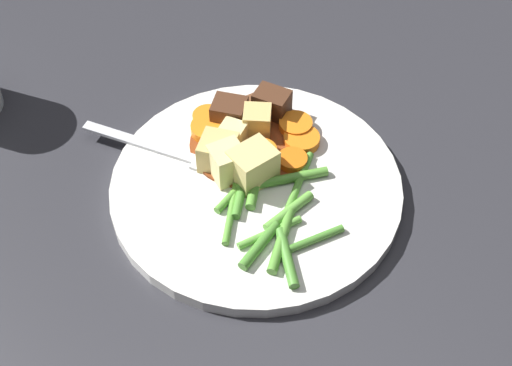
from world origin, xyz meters
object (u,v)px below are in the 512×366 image
object	(u,v)px
dinner_plate	(256,188)
fork	(173,153)
potato_chunk_2	(218,153)
carrot_slice_3	(210,130)
meat_chunk_1	(251,111)
meat_chunk_0	(229,113)
carrot_slice_0	(241,127)
potato_chunk_3	(257,122)
potato_chunk_1	(227,163)
carrot_slice_2	(302,140)
carrot_slice_1	(261,153)
meat_chunk_2	(272,104)
carrot_slice_5	(296,126)
potato_chunk_0	(231,137)
carrot_slice_4	(208,119)
potato_chunk_4	(253,165)
carrot_slice_6	(292,161)

from	to	relation	value
dinner_plate	fork	xyz separation A→B (m)	(0.06, 0.05, 0.01)
dinner_plate	potato_chunk_2	distance (m)	0.05
carrot_slice_3	potato_chunk_2	bearing A→B (deg)	168.13
meat_chunk_1	fork	xyz separation A→B (m)	(-0.01, 0.08, -0.01)
meat_chunk_0	fork	size ratio (longest dim) A/B	0.22
carrot_slice_0	potato_chunk_3	size ratio (longest dim) A/B	0.98
potato_chunk_2	carrot_slice_0	bearing A→B (deg)	-51.65
potato_chunk_2	potato_chunk_1	bearing A→B (deg)	-173.21
carrot_slice_0	potato_chunk_2	world-z (taller)	potato_chunk_2
meat_chunk_0	fork	xyz separation A→B (m)	(-0.01, 0.06, -0.01)
carrot_slice_2	meat_chunk_1	xyz separation A→B (m)	(0.05, 0.03, 0.00)
carrot_slice_1	meat_chunk_2	distance (m)	0.06
dinner_plate	carrot_slice_5	distance (m)	0.08
potato_chunk_1	potato_chunk_2	world-z (taller)	potato_chunk_1
potato_chunk_0	potato_chunk_2	distance (m)	0.02
carrot_slice_2	potato_chunk_0	bearing A→B (deg)	67.43
potato_chunk_1	meat_chunk_1	world-z (taller)	potato_chunk_1
dinner_plate	potato_chunk_2	bearing A→B (deg)	29.32
meat_chunk_0	carrot_slice_4	bearing A→B (deg)	61.37
potato_chunk_4	fork	world-z (taller)	potato_chunk_4
carrot_slice_2	potato_chunk_0	xyz separation A→B (m)	(0.03, 0.06, 0.01)
carrot_slice_3	carrot_slice_0	bearing A→B (deg)	-107.92
carrot_slice_5	potato_chunk_0	bearing A→B (deg)	83.37
carrot_slice_4	potato_chunk_1	distance (m)	0.07
carrot_slice_5	potato_chunk_1	world-z (taller)	potato_chunk_1
carrot_slice_2	potato_chunk_1	bearing A→B (deg)	94.09
potato_chunk_0	meat_chunk_1	bearing A→B (deg)	-50.96
carrot_slice_1	potato_chunk_4	bearing A→B (deg)	137.10
dinner_plate	potato_chunk_1	bearing A→B (deg)	42.40
carrot_slice_2	potato_chunk_2	bearing A→B (deg)	82.68
potato_chunk_2	potato_chunk_3	bearing A→B (deg)	-67.12
dinner_plate	carrot_slice_3	distance (m)	0.08
carrot_slice_1	meat_chunk_2	world-z (taller)	meat_chunk_2
carrot_slice_4	carrot_slice_5	bearing A→B (deg)	-122.50
meat_chunk_0	carrot_slice_2	bearing A→B (deg)	-136.89
carrot_slice_5	carrot_slice_6	xyz separation A→B (m)	(-0.04, 0.02, -0.00)
carrot_slice_2	potato_chunk_4	distance (m)	0.06
potato_chunk_1	meat_chunk_0	distance (m)	0.06
carrot_slice_5	meat_chunk_2	bearing A→B (deg)	19.64
carrot_slice_2	carrot_slice_6	xyz separation A→B (m)	(-0.02, 0.02, 0.00)
potato_chunk_2	meat_chunk_1	distance (m)	0.07
meat_chunk_1	carrot_slice_3	bearing A→B (deg)	94.18
carrot_slice_6	meat_chunk_0	world-z (taller)	meat_chunk_0
potato_chunk_1	potato_chunk_2	size ratio (longest dim) A/B	1.02
carrot_slice_3	carrot_slice_6	size ratio (longest dim) A/B	1.31
carrot_slice_0	carrot_slice_6	distance (m)	0.06
dinner_plate	meat_chunk_1	distance (m)	0.08
potato_chunk_2	carrot_slice_2	bearing A→B (deg)	-97.32
carrot_slice_4	carrot_slice_3	bearing A→B (deg)	160.91
potato_chunk_4	meat_chunk_1	distance (m)	0.08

